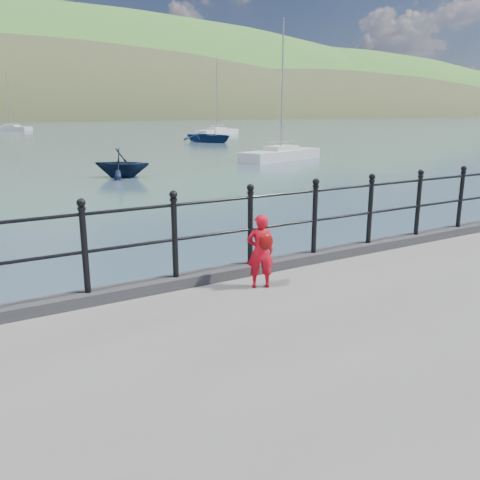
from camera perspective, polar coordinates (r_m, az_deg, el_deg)
ground at (r=7.83m, az=-3.29°, el=-11.11°), size 600.00×600.00×0.00m
kerb at (r=7.31m, az=-2.87°, el=-3.92°), size 60.00×0.30×0.15m
railing at (r=7.11m, az=-2.94°, el=1.82°), size 18.11×0.11×1.20m
far_shore at (r=250.54m, az=-21.33°, el=7.46°), size 830.00×200.00×156.00m
child at (r=6.88m, az=2.34°, el=-1.21°), size 0.44×0.38×1.02m
launch_blue at (r=56.10m, az=-3.34°, el=11.55°), size 5.61×6.89×1.25m
launch_navy at (r=26.90m, az=-13.12°, el=8.42°), size 3.75×3.69×1.50m
sailboat_deep at (r=95.01m, az=-24.26°, el=11.32°), size 6.03×6.37×9.90m
sailboat_far at (r=73.27m, az=-2.57°, el=12.00°), size 7.86×5.21×10.81m
sailboat_near at (r=35.52m, az=4.61°, el=9.44°), size 7.12×3.93×9.35m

